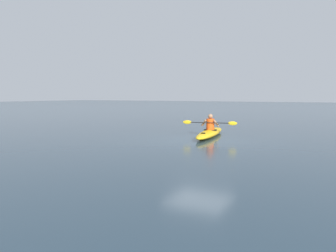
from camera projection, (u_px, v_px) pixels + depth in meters
name	position (u px, v px, depth m)	size (l,w,h in m)	color
ground_plane	(199.00, 141.00, 13.76)	(160.00, 160.00, 0.00)	#283D4C
kayak	(210.00, 133.00, 15.22)	(1.47, 4.52, 0.30)	#EAB214
kayaker	(210.00, 123.00, 15.23)	(2.40, 0.62, 0.70)	#E04C14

